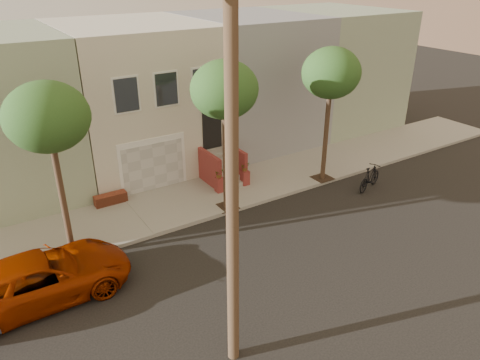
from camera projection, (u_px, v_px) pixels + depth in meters
ground at (258, 262)px, 16.32m from camera, size 90.00×90.00×0.00m
sidewalk at (190, 201)px, 20.36m from camera, size 40.00×3.70×0.15m
house_row at (136, 94)px, 23.29m from camera, size 33.10×11.70×7.00m
tree_left at (47, 118)px, 14.37m from camera, size 2.70×2.57×6.30m
tree_mid at (224, 91)px, 17.52m from camera, size 2.70×2.57×6.30m
tree_right at (331, 74)px, 20.18m from camera, size 2.70×2.57×6.30m
pickup_truck at (42, 278)px, 14.28m from camera, size 5.57×2.67×1.53m
motorcycle at (370, 177)px, 21.39m from camera, size 2.03×1.12×1.18m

